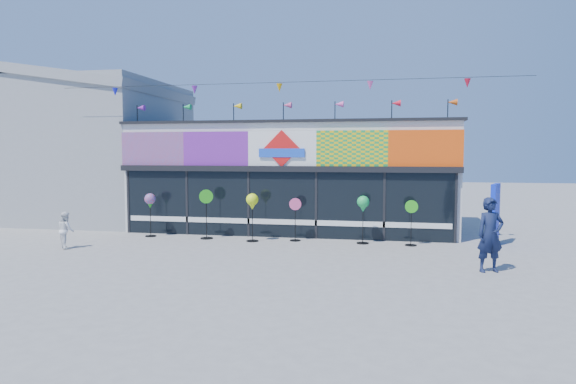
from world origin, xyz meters
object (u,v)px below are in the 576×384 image
(spinner_4, at_px, (363,205))
(spinner_2, at_px, (252,203))
(spinner_1, at_px, (206,213))
(adult_man, at_px, (490,235))
(spinner_0, at_px, (150,202))
(child, at_px, (66,230))
(spinner_5, at_px, (411,222))
(blue_sign, at_px, (495,214))
(spinner_3, at_px, (295,218))

(spinner_4, bearing_deg, spinner_2, -175.50)
(spinner_1, bearing_deg, spinner_4, 0.75)
(spinner_4, distance_m, adult_man, 4.75)
(spinner_0, height_order, child, spinner_0)
(child, bearing_deg, spinner_5, -123.25)
(blue_sign, height_order, spinner_3, blue_sign)
(adult_man, bearing_deg, spinner_3, 129.06)
(spinner_0, xyz_separation_m, spinner_1, (2.10, -0.07, -0.33))
(spinner_4, bearing_deg, spinner_0, 179.99)
(spinner_1, relative_size, spinner_2, 1.06)
(spinner_3, height_order, spinner_4, spinner_4)
(spinner_5, bearing_deg, spinner_3, 177.50)
(spinner_2, bearing_deg, adult_man, -24.28)
(spinner_2, distance_m, adult_man, 7.61)
(spinner_2, bearing_deg, blue_sign, 6.59)
(spinner_0, relative_size, spinner_2, 0.95)
(spinner_4, height_order, child, spinner_4)
(blue_sign, height_order, spinner_2, blue_sign)
(spinner_2, xyz_separation_m, child, (-5.34, -2.30, -0.71))
(spinner_1, distance_m, spinner_5, 6.85)
(spinner_0, distance_m, spinner_5, 8.97)
(spinner_0, height_order, spinner_4, spinner_4)
(spinner_4, distance_m, spinner_5, 1.60)
(blue_sign, relative_size, spinner_3, 1.36)
(spinner_2, xyz_separation_m, spinner_4, (3.64, 0.29, -0.03))
(spinner_5, bearing_deg, spinner_4, 177.15)
(spinner_4, distance_m, child, 9.37)
(blue_sign, height_order, spinner_0, blue_sign)
(spinner_0, xyz_separation_m, spinner_3, (5.18, 0.09, -0.46))
(child, bearing_deg, spinner_3, -115.00)
(spinner_2, height_order, child, spinner_2)
(spinner_0, relative_size, spinner_4, 0.98)
(spinner_5, bearing_deg, adult_man, -62.14)
(blue_sign, distance_m, spinner_1, 9.51)
(spinner_1, height_order, adult_man, adult_man)
(blue_sign, distance_m, spinner_2, 7.86)
(spinner_5, bearing_deg, spinner_1, 179.95)
(spinner_0, relative_size, spinner_5, 1.05)
(spinner_5, distance_m, child, 10.80)
(blue_sign, bearing_deg, spinner_4, -152.01)
(blue_sign, height_order, spinner_4, blue_sign)
(adult_man, bearing_deg, blue_sign, 59.07)
(spinner_5, height_order, child, spinner_5)
(spinner_1, bearing_deg, blue_sign, 4.13)
(spinner_1, bearing_deg, spinner_2, -7.29)
(spinner_0, distance_m, spinner_1, 2.13)
(spinner_2, relative_size, adult_man, 0.87)
(spinner_1, bearing_deg, spinner_0, 178.07)
(blue_sign, xyz_separation_m, spinner_3, (-6.41, -0.53, -0.22))
(spinner_5, relative_size, adult_man, 0.78)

